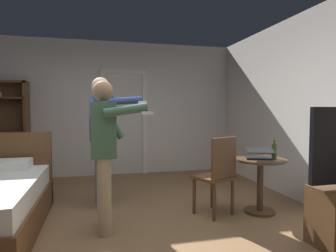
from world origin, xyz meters
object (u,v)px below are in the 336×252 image
object	(u,v)px
bookshelf	(3,128)
suitcase_dark	(26,180)
side_table	(260,176)
laptop	(259,155)
person_blue_shirt	(105,146)
person_striped_shirt	(102,132)
suitcase_small	(27,179)
wooden_chair	(218,173)
bottle_on_table	(274,151)

from	to	relation	value
bookshelf	suitcase_dark	xyz separation A→B (m)	(0.52, -0.69, -0.83)
suitcase_dark	side_table	bearing A→B (deg)	-21.72
laptop	person_blue_shirt	size ratio (longest dim) A/B	0.26
person_striped_shirt	suitcase_dark	distance (m)	1.84
bookshelf	person_striped_shirt	size ratio (longest dim) A/B	1.05
suitcase_small	wooden_chair	bearing A→B (deg)	-29.33
wooden_chair	bookshelf	bearing A→B (deg)	140.81
bookshelf	person_blue_shirt	world-z (taller)	bookshelf
person_striped_shirt	bottle_on_table	bearing A→B (deg)	-21.78
person_blue_shirt	suitcase_small	xyz separation A→B (m)	(-1.18, 1.90, -0.74)
side_table	wooden_chair	world-z (taller)	wooden_chair
wooden_chair	person_striped_shirt	distance (m)	1.64
side_table	person_blue_shirt	distance (m)	2.01
wooden_chair	person_striped_shirt	world-z (taller)	person_striped_shirt
laptop	suitcase_small	bearing A→B (deg)	149.42
person_blue_shirt	suitcase_small	bearing A→B (deg)	121.75
wooden_chair	suitcase_small	xyz separation A→B (m)	(-2.56, 1.76, -0.35)
laptop	suitcase_small	size ratio (longest dim) A/B	0.81
bookshelf	person_striped_shirt	xyz separation A→B (m)	(1.73, -1.80, 0.03)
person_blue_shirt	person_striped_shirt	distance (m)	0.88
laptop	suitcase_dark	distance (m)	3.70
bookshelf	person_blue_shirt	xyz separation A→B (m)	(1.73, -2.67, -0.06)
side_table	wooden_chair	xyz separation A→B (m)	(-0.58, 0.02, 0.07)
side_table	person_striped_shirt	world-z (taller)	person_striped_shirt
bottle_on_table	person_striped_shirt	size ratio (longest dim) A/B	0.14
bottle_on_table	suitcase_small	xyz separation A→B (m)	(-3.27, 1.86, -0.60)
bookshelf	side_table	size ratio (longest dim) A/B	2.64
person_striped_shirt	suitcase_small	distance (m)	1.76
side_table	bottle_on_table	xyz separation A→B (m)	(0.14, -0.08, 0.33)
wooden_chair	side_table	bearing A→B (deg)	-2.24
person_blue_shirt	suitcase_dark	distance (m)	2.44
bottle_on_table	suitcase_small	world-z (taller)	bottle_on_table
bottle_on_table	person_striped_shirt	bearing A→B (deg)	158.22
bookshelf	wooden_chair	world-z (taller)	bookshelf
suitcase_small	laptop	bearing A→B (deg)	-25.33
bookshelf	laptop	xyz separation A→B (m)	(3.64, -2.60, -0.24)
laptop	bottle_on_table	xyz separation A→B (m)	(0.19, -0.04, 0.05)
person_blue_shirt	person_striped_shirt	xyz separation A→B (m)	(-0.01, 0.88, 0.09)
person_striped_shirt	suitcase_small	xyz separation A→B (m)	(-1.17, 1.02, -0.82)
bottle_on_table	person_blue_shirt	xyz separation A→B (m)	(-2.10, -0.04, 0.13)
laptop	side_table	bearing A→B (deg)	41.31
bookshelf	person_striped_shirt	distance (m)	2.49
side_table	person_blue_shirt	size ratio (longest dim) A/B	0.43
suitcase_dark	wooden_chair	bearing A→B (deg)	-26.66
bookshelf	side_table	bearing A→B (deg)	-34.76
laptop	suitcase_small	distance (m)	3.63
laptop	wooden_chair	size ratio (longest dim) A/B	0.43
bottle_on_table	laptop	bearing A→B (deg)	167.91
person_blue_shirt	wooden_chair	bearing A→B (deg)	5.70
laptop	person_blue_shirt	distance (m)	1.92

